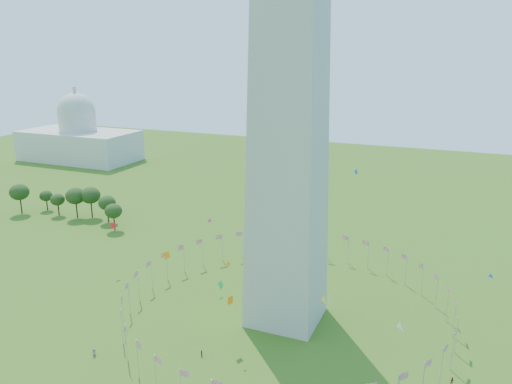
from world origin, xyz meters
TOP-DOWN VIEW (x-y plane):
  - flag_ring at (-0.00, 50.00)m, footprint 80.24×80.24m
  - capitol_building at (-180.00, 180.00)m, footprint 70.00×35.00m
  - kites_aloft at (12.97, 23.66)m, footprint 113.80×81.20m
  - tree_line_west at (-105.43, 90.82)m, footprint 55.55×15.96m

SIDE VIEW (x-z plane):
  - flag_ring at x=0.00m, z-range 0.00..9.00m
  - tree_line_west at x=-105.43m, z-range -0.53..11.82m
  - kites_aloft at x=12.97m, z-range 1.66..35.61m
  - capitol_building at x=-180.00m, z-range 0.00..46.00m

